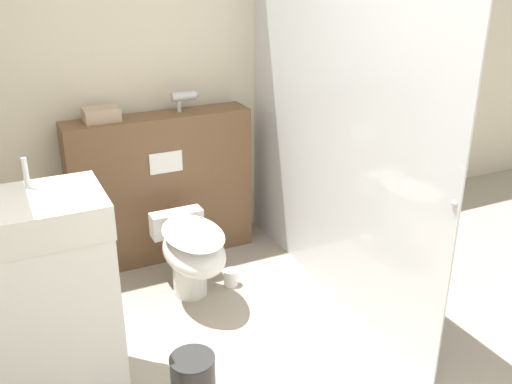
{
  "coord_description": "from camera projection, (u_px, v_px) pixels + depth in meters",
  "views": [
    {
      "loc": [
        -1.19,
        -1.56,
        1.99
      ],
      "look_at": [
        0.19,
        1.29,
        0.66
      ],
      "focal_mm": 40.0,
      "sensor_mm": 36.0,
      "label": 1
    }
  ],
  "objects": [
    {
      "name": "hair_drier",
      "position": [
        184.0,
        97.0,
        3.78
      ],
      "size": [
        0.19,
        0.06,
        0.13
      ],
      "color": "#B7B7BC",
      "rests_on": "partition_panel"
    },
    {
      "name": "wall_back",
      "position": [
        174.0,
        72.0,
        3.88
      ],
      "size": [
        8.0,
        0.06,
        2.5
      ],
      "color": "beige",
      "rests_on": "ground_plane"
    },
    {
      "name": "toilet",
      "position": [
        191.0,
        252.0,
        3.46
      ],
      "size": [
        0.35,
        0.65,
        0.48
      ],
      "color": "white",
      "rests_on": "ground_plane"
    },
    {
      "name": "shower_glass",
      "position": [
        332.0,
        135.0,
        3.32
      ],
      "size": [
        0.04,
        2.07,
        2.03
      ],
      "color": "silver",
      "rests_on": "ground_plane"
    },
    {
      "name": "partition_panel",
      "position": [
        162.0,
        188.0,
        3.91
      ],
      "size": [
        1.24,
        0.26,
        1.02
      ],
      "color": "brown",
      "rests_on": "ground_plane"
    },
    {
      "name": "spare_toilet_roll",
      "position": [
        231.0,
        278.0,
        3.69
      ],
      "size": [
        0.09,
        0.09,
        0.11
      ],
      "color": "white",
      "rests_on": "ground_plane"
    },
    {
      "name": "folded_towel",
      "position": [
        101.0,
        114.0,
        3.57
      ],
      "size": [
        0.22,
        0.16,
        0.08
      ],
      "color": "tan",
      "rests_on": "partition_panel"
    },
    {
      "name": "sink_vanity",
      "position": [
        49.0,
        304.0,
        2.58
      ],
      "size": [
        0.58,
        0.46,
        1.19
      ],
      "color": "white",
      "rests_on": "ground_plane"
    }
  ]
}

